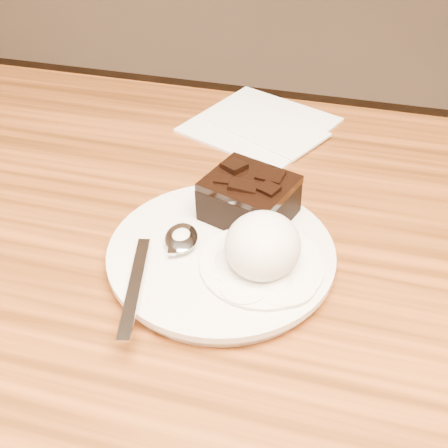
% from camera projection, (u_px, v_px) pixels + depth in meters
% --- Properties ---
extents(plate, '(0.21, 0.21, 0.02)m').
position_uv_depth(plate, '(221.00, 256.00, 0.53)').
color(plate, beige).
rests_on(plate, dining_table).
extents(brownie, '(0.10, 0.09, 0.04)m').
position_uv_depth(brownie, '(249.00, 201.00, 0.55)').
color(brownie, black).
rests_on(brownie, plate).
extents(ice_cream_scoop, '(0.07, 0.07, 0.06)m').
position_uv_depth(ice_cream_scoop, '(263.00, 246.00, 0.49)').
color(ice_cream_scoop, silver).
rests_on(ice_cream_scoop, plate).
extents(melt_puddle, '(0.11, 0.11, 0.00)m').
position_uv_depth(melt_puddle, '(262.00, 265.00, 0.50)').
color(melt_puddle, white).
rests_on(melt_puddle, plate).
extents(spoon, '(0.07, 0.18, 0.01)m').
position_uv_depth(spoon, '(181.00, 239.00, 0.52)').
color(spoon, silver).
rests_on(spoon, plate).
extents(napkin, '(0.21, 0.21, 0.01)m').
position_uv_depth(napkin, '(260.00, 124.00, 0.74)').
color(napkin, white).
rests_on(napkin, dining_table).
extents(crumb_a, '(0.01, 0.01, 0.00)m').
position_uv_depth(crumb_a, '(252.00, 280.00, 0.49)').
color(crumb_a, black).
rests_on(crumb_a, plate).
extents(crumb_b, '(0.01, 0.01, 0.00)m').
position_uv_depth(crumb_b, '(292.00, 246.00, 0.52)').
color(crumb_b, black).
rests_on(crumb_b, plate).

